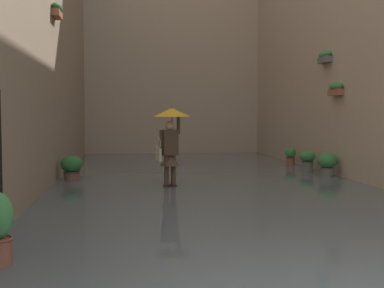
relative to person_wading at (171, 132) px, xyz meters
name	(u,v)px	position (x,y,z in m)	size (l,w,h in m)	color
ground_plane	(203,181)	(-1.02, -1.28, -1.41)	(60.00, 60.00, 0.00)	#605B56
flood_water	(203,180)	(-1.02, -1.28, -1.38)	(8.74, 24.29, 0.06)	#515B60
building_facade_far	(171,12)	(-1.02, -11.33, 5.25)	(11.54, 1.80, 13.32)	tan
person_wading	(171,132)	(0.00, 0.00, 0.00)	(0.93, 0.93, 2.07)	#2D2319
potted_plant_mid_right	(72,167)	(2.57, -1.45, -1.00)	(0.60, 0.60, 0.73)	brown
potted_plant_mid_left	(327,164)	(-4.62, -1.32, -0.98)	(0.56, 0.56, 0.75)	#66605B
potted_plant_far_left	(290,156)	(-4.63, -4.58, -1.04)	(0.37, 0.37, 0.68)	brown
potted_plant_near_left	(308,160)	(-4.60, -2.84, -1.00)	(0.50, 0.50, 0.70)	#66605B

